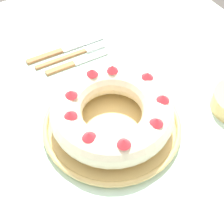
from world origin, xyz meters
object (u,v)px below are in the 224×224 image
bundt_cake (112,112)px  cake_knife (73,64)px  fork (76,54)px  serving_knife (61,51)px  serving_dish (112,124)px

bundt_cake → cake_knife: bearing=177.5°
fork → serving_knife: serving_knife is taller
cake_knife → fork: bearing=140.2°
serving_dish → serving_knife: (-0.30, 0.00, -0.01)m
fork → cake_knife: bearing=-39.0°
fork → serving_knife: bearing=-137.0°
serving_dish → bundt_cake: (0.00, 0.00, 0.05)m
serving_dish → cake_knife: 0.23m
bundt_cake → cake_knife: bundt_cake is taller
bundt_cake → serving_dish: bearing=-137.9°
fork → cake_knife: (0.03, -0.03, -0.00)m
serving_dish → bundt_cake: size_ratio=1.17×
bundt_cake → serving_knife: (-0.30, 0.00, -0.05)m
serving_dish → serving_knife: size_ratio=1.35×
serving_dish → cake_knife: serving_dish is taller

